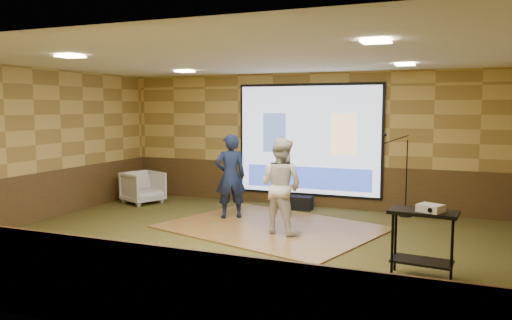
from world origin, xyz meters
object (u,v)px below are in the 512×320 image
at_px(projector_screen, 308,141).
at_px(projector, 431,208).
at_px(banquet_chair, 143,187).
at_px(duffel_bag, 301,203).
at_px(player_right, 281,186).
at_px(mic_stand, 403,192).
at_px(av_table, 423,232).
at_px(dance_floor, 272,227).
at_px(player_left, 231,176).

xyz_separation_m(projector_screen, projector, (2.82, -4.14, -0.52)).
relative_size(banquet_chair, duffel_bag, 1.73).
bearing_deg(player_right, banquet_chair, -4.80).
distance_m(projector, mic_stand, 3.96).
bearing_deg(av_table, projector, -35.15).
relative_size(player_right, mic_stand, 0.98).
xyz_separation_m(player_right, banquet_chair, (-3.92, 1.48, -0.49)).
xyz_separation_m(mic_stand, duffel_bag, (-2.12, -0.19, -0.35)).
xyz_separation_m(av_table, duffel_bag, (-2.74, 3.63, -0.47)).
bearing_deg(duffel_bag, banquet_chair, -169.45).
relative_size(dance_floor, projector, 12.73).
relative_size(player_left, banquet_chair, 2.05).
xyz_separation_m(dance_floor, projector, (2.85, -1.87, 0.94)).
distance_m(player_left, duffel_bag, 1.89).
distance_m(av_table, mic_stand, 3.87).
relative_size(dance_floor, av_table, 4.10).
relative_size(projector_screen, player_left, 1.98).
relative_size(projector_screen, mic_stand, 1.95).
xyz_separation_m(projector_screen, dance_floor, (-0.04, -2.27, -1.46)).
bearing_deg(duffel_bag, projector, -52.51).
distance_m(projector, duffel_bag, 4.72).
xyz_separation_m(projector, banquet_chair, (-6.47, 3.01, -0.58)).
distance_m(projector_screen, av_table, 4.98).
xyz_separation_m(projector_screen, mic_stand, (2.11, -0.27, -0.98)).
xyz_separation_m(dance_floor, player_left, (-1.03, 0.41, 0.85)).
relative_size(projector_screen, banquet_chair, 4.06).
bearing_deg(player_left, duffel_bag, -161.54).
distance_m(projector_screen, banquet_chair, 3.98).
height_order(projector_screen, mic_stand, projector_screen).
bearing_deg(player_right, av_table, 165.13).
relative_size(player_left, mic_stand, 0.99).
bearing_deg(player_left, dance_floor, 123.52).
relative_size(projector_screen, av_table, 3.68).
bearing_deg(player_left, mic_stand, 171.89).
distance_m(player_right, mic_stand, 3.00).
distance_m(player_left, banquet_chair, 2.73).
bearing_deg(av_table, player_left, 149.61).
bearing_deg(duffel_bag, player_left, -126.81).
height_order(projector_screen, banquet_chair, projector_screen).
height_order(projector_screen, av_table, projector_screen).
bearing_deg(projector, dance_floor, 170.91).
height_order(mic_stand, banquet_chair, mic_stand).
distance_m(player_left, mic_stand, 3.56).
distance_m(projector_screen, duffel_bag, 1.40).
bearing_deg(dance_floor, duffel_bag, 89.32).
height_order(banquet_chair, duffel_bag, banquet_chair).
relative_size(dance_floor, mic_stand, 2.18).
relative_size(player_left, player_right, 1.00).
bearing_deg(mic_stand, projector_screen, 156.67).
distance_m(player_right, av_table, 2.88).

